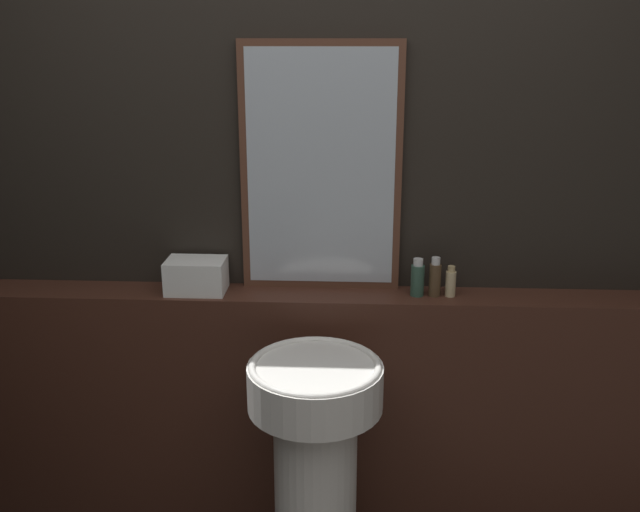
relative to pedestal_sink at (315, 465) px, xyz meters
The scene contains 8 objects.
wall_back 0.88m from the pedestal_sink, 90.63° to the left, with size 8.00×0.06×2.50m.
vanity_counter 0.39m from the pedestal_sink, 90.83° to the left, with size 2.84×0.19×0.98m.
pedestal_sink is the anchor object (origin of this frame).
mirror 0.99m from the pedestal_sink, 90.80° to the left, with size 0.56×0.03×0.87m.
towel_stack 0.78m from the pedestal_sink, 139.26° to the left, with size 0.21×0.14×0.12m.
shampoo_bottle 0.72m from the pedestal_sink, 48.70° to the left, with size 0.05×0.05×0.14m.
conditioner_bottle 0.75m from the pedestal_sink, 43.97° to the left, with size 0.04×0.04×0.14m.
lotion_bottle 0.78m from the pedestal_sink, 40.28° to the left, with size 0.04×0.04×0.11m.
Camera 1 is at (0.12, -1.01, 1.86)m, focal length 40.00 mm.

